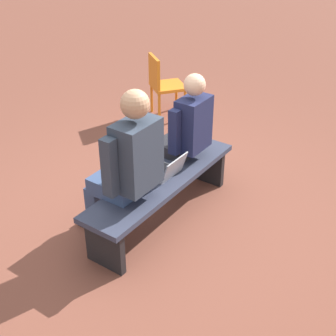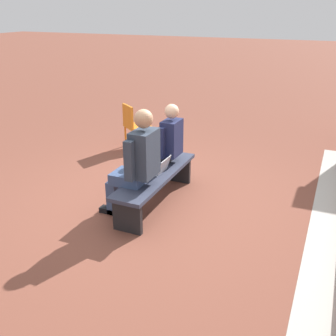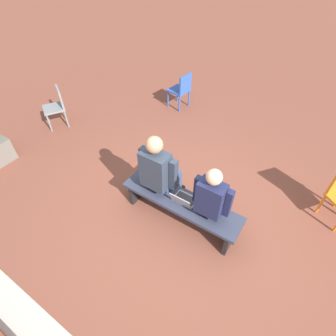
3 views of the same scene
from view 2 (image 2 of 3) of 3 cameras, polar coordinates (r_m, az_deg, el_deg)
name	(u,v)px [view 2 (image 2 of 3)]	position (r m, az deg, el deg)	size (l,w,h in m)	color
ground_plane	(155,202)	(5.48, -1.97, -4.91)	(60.00, 60.00, 0.00)	brown
concrete_strip	(325,238)	(5.02, 21.81, -9.37)	(6.50, 0.40, 0.01)	#B7B2A8
bench	(156,180)	(5.28, -1.75, -1.71)	(1.80, 0.44, 0.45)	#33384C
person_student	(165,145)	(5.55, -0.45, 3.34)	(0.51, 0.65, 1.30)	#232328
person_adult	(136,162)	(4.83, -4.60, 0.91)	(0.59, 0.74, 1.42)	#384C75
laptop	(158,169)	(5.26, -1.44, -0.09)	(0.32, 0.29, 0.21)	#9EA0A5
plastic_chair_far_left	(134,123)	(7.42, -4.99, 6.46)	(0.59, 0.59, 0.84)	orange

